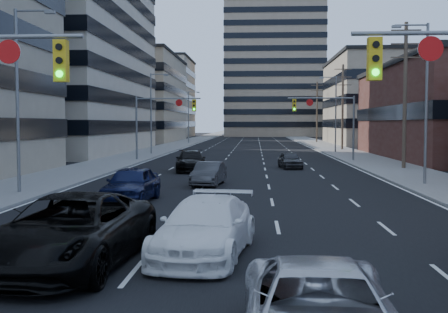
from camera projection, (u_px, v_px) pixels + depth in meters
name	position (u px, v px, depth m)	size (l,w,h in m)	color
road_surface	(251.00, 138.00, 136.53)	(18.00, 300.00, 0.02)	black
sidewalk_left	(204.00, 137.00, 137.16)	(5.00, 300.00, 0.15)	slate
sidewalk_right	(298.00, 137.00, 135.88)	(5.00, 300.00, 0.15)	slate
office_left_mid	(22.00, 36.00, 67.43)	(26.00, 34.00, 28.00)	#ADA089
office_left_far	(125.00, 100.00, 107.49)	(20.00, 30.00, 16.00)	gray
office_right_far	(400.00, 102.00, 92.86)	(22.00, 28.00, 14.00)	gray
apartment_tower	(274.00, 31.00, 154.41)	(26.00, 26.00, 58.00)	gray
bg_block_left	(145.00, 99.00, 147.46)	(24.00, 24.00, 20.00)	#ADA089
bg_block_right	(385.00, 113.00, 134.39)	(22.00, 22.00, 12.00)	gray
signal_far_left	(161.00, 115.00, 51.98)	(6.09, 0.33, 6.00)	slate
signal_far_right	(328.00, 115.00, 51.12)	(6.09, 0.33, 6.00)	slate
utility_pole_block	(405.00, 93.00, 41.82)	(2.20, 0.28, 11.00)	#4C3D2D
utility_pole_midblock	(343.00, 106.00, 71.72)	(2.20, 0.28, 11.00)	#4C3D2D
utility_pole_distant	(317.00, 111.00, 101.62)	(2.20, 0.28, 11.00)	#4C3D2D
streetlight_left_near	(20.00, 91.00, 27.17)	(2.03, 0.22, 9.00)	slate
streetlight_left_mid	(152.00, 109.00, 62.05)	(2.03, 0.22, 9.00)	slate
streetlight_left_far	(189.00, 114.00, 96.94)	(2.03, 0.22, 9.00)	slate
streetlight_right_near	(424.00, 95.00, 31.00)	(2.03, 0.22, 9.00)	slate
streetlight_right_far	(334.00, 110.00, 65.88)	(2.03, 0.22, 9.00)	slate
black_pickup	(70.00, 231.00, 13.62)	(2.93, 6.35, 1.76)	black
white_van	(205.00, 227.00, 14.74)	(2.15, 5.28, 1.53)	white
sedan_blue	(131.00, 184.00, 24.78)	(1.89, 4.71, 1.60)	#0D1337
sedan_grey_center	(209.00, 174.00, 31.47)	(1.40, 4.01, 1.32)	#38383B
sedan_black_far	(191.00, 161.00, 40.75)	(2.14, 5.25, 1.52)	black
sedan_grey_right	(290.00, 160.00, 43.54)	(1.54, 3.83, 1.30)	#343437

